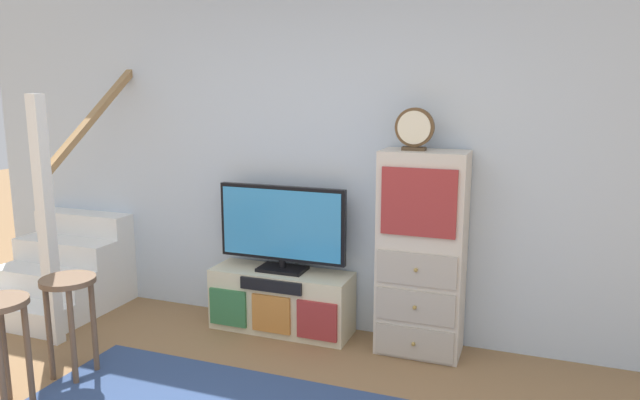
% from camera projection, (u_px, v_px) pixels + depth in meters
% --- Properties ---
extents(back_wall, '(6.40, 0.12, 2.70)m').
position_uv_depth(back_wall, '(330.00, 154.00, 4.41)').
color(back_wall, silver).
rests_on(back_wall, ground_plane).
extents(media_console, '(1.08, 0.38, 0.47)m').
position_uv_depth(media_console, '(281.00, 301.00, 4.47)').
color(media_console, beige).
rests_on(media_console, ground_plane).
extents(television, '(1.00, 0.22, 0.65)m').
position_uv_depth(television, '(282.00, 226.00, 4.39)').
color(television, black).
rests_on(television, media_console).
extents(side_cabinet, '(0.58, 0.38, 1.43)m').
position_uv_depth(side_cabinet, '(422.00, 254.00, 4.03)').
color(side_cabinet, beige).
rests_on(side_cabinet, ground_plane).
extents(desk_clock, '(0.26, 0.08, 0.28)m').
position_uv_depth(desk_clock, '(415.00, 129.00, 3.88)').
color(desk_clock, '#4C3823').
rests_on(desk_clock, side_cabinet).
extents(staircase, '(1.00, 1.36, 2.20)m').
position_uv_depth(staircase, '(81.00, 258.00, 5.13)').
color(staircase, white).
rests_on(staircase, ground_plane).
extents(bar_stool_far, '(0.34, 0.34, 0.66)m').
position_uv_depth(bar_stool_far, '(70.00, 303.00, 3.71)').
color(bar_stool_far, brown).
rests_on(bar_stool_far, ground_plane).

